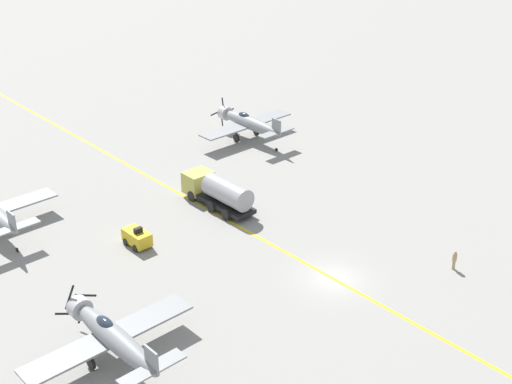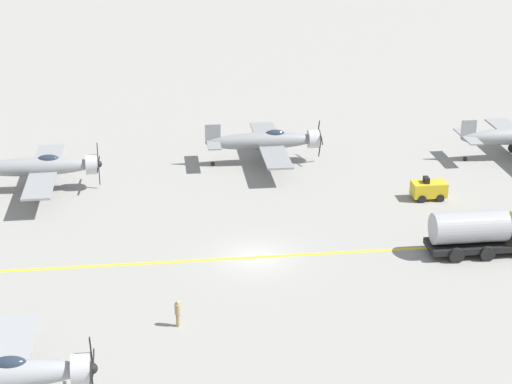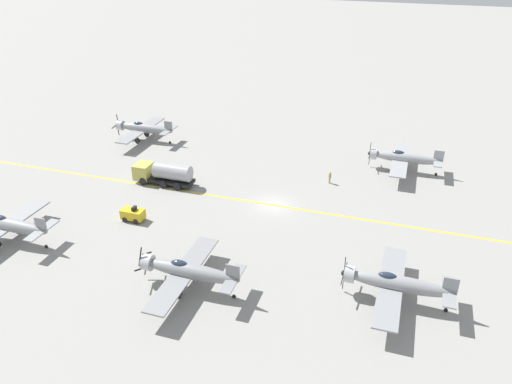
% 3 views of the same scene
% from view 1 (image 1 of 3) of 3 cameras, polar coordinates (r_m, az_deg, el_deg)
% --- Properties ---
extents(ground_plane, '(400.00, 400.00, 0.00)m').
position_cam_1_polar(ground_plane, '(55.68, 6.20, -6.92)').
color(ground_plane, gray).
extents(taxiway_stripe, '(0.30, 160.00, 0.01)m').
position_cam_1_polar(taxiway_stripe, '(55.67, 6.20, -6.91)').
color(taxiway_stripe, yellow).
rests_on(taxiway_stripe, ground).
extents(airplane_far_right, '(12.00, 9.98, 3.80)m').
position_cam_1_polar(airplane_far_right, '(79.76, -0.61, 5.57)').
color(airplane_far_right, gray).
rests_on(airplane_far_right, ground).
extents(airplane_mid_left, '(12.00, 9.98, 3.65)m').
position_cam_1_polar(airplane_mid_left, '(47.27, -11.46, -11.22)').
color(airplane_mid_left, gray).
rests_on(airplane_mid_left, ground).
extents(fuel_tanker, '(2.67, 8.00, 2.98)m').
position_cam_1_polar(fuel_tanker, '(65.22, -3.06, 0.06)').
color(fuel_tanker, black).
rests_on(fuel_tanker, ground).
extents(tow_tractor, '(1.57, 2.60, 1.79)m').
position_cam_1_polar(tow_tractor, '(60.01, -9.50, -3.59)').
color(tow_tractor, gold).
rests_on(tow_tractor, ground).
extents(ground_crew_walking, '(0.35, 0.35, 1.62)m').
position_cam_1_polar(ground_crew_walking, '(58.20, 15.59, -5.20)').
color(ground_crew_walking, tan).
rests_on(ground_crew_walking, ground).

